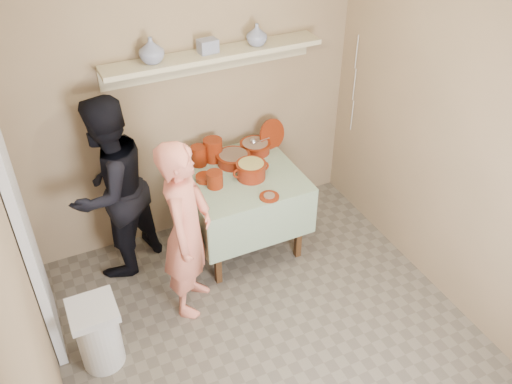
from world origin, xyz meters
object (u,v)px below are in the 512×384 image
cazuela_rice (251,169)px  trash_bin (98,334)px  serving_table (240,185)px  person_cook (187,230)px  person_helper (111,190)px

cazuela_rice → trash_bin: size_ratio=0.59×
serving_table → cazuela_rice: size_ratio=2.95×
person_cook → serving_table: size_ratio=1.54×
person_cook → person_helper: 0.79m
serving_table → trash_bin: bearing=-151.9°
trash_bin → serving_table: bearing=28.1°
person_helper → cazuela_rice: (1.11, -0.28, 0.05)m
person_cook → cazuela_rice: 0.82m
person_cook → cazuela_rice: person_cook is taller
person_cook → person_helper: (-0.40, 0.68, 0.05)m
person_helper → serving_table: person_helper is taller
person_helper → serving_table: (1.05, -0.19, -0.16)m
person_helper → serving_table: size_ratio=1.64×
person_cook → serving_table: (0.65, 0.50, -0.11)m
trash_bin → cazuela_rice: bearing=24.3°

